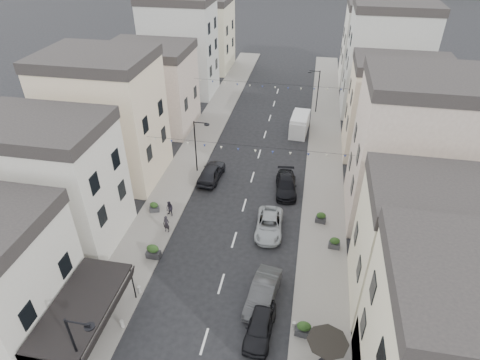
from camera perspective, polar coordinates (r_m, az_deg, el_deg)
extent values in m
cube|color=slate|center=(49.16, -5.78, 5.15)|extent=(4.00, 76.00, 0.12)
cube|color=slate|center=(47.53, 11.93, 3.47)|extent=(4.00, 76.00, 0.12)
cube|color=black|center=(27.92, -21.68, -16.13)|extent=(3.60, 7.50, 0.15)
cube|color=black|center=(27.52, -18.08, -17.68)|extent=(0.34, 7.50, 0.99)
cylinder|color=black|center=(30.31, -14.96, -14.02)|extent=(0.10, 0.10, 3.20)
cube|color=beige|center=(35.71, -25.07, -0.99)|extent=(10.00, 7.00, 10.00)
cube|color=#262323|center=(33.19, -27.33, 6.83)|extent=(10.20, 7.14, 1.00)
cube|color=beige|center=(42.48, -18.40, 7.69)|extent=(10.00, 8.00, 12.00)
cube|color=#262323|center=(40.24, -20.09, 15.99)|extent=(10.20, 8.16, 1.00)
cube|color=#AC988B|center=(52.84, -12.38, 12.26)|extent=(10.00, 8.00, 9.50)
cube|color=#262323|center=(51.21, -13.12, 17.71)|extent=(10.20, 8.16, 1.00)
cube|color=#B0B0AB|center=(62.93, -8.51, 17.81)|extent=(10.00, 7.00, 13.00)
cube|color=beige|center=(74.26, -5.46, 19.66)|extent=(10.00, 9.00, 11.00)
cube|color=beige|center=(30.00, 26.10, -9.80)|extent=(10.00, 7.00, 9.00)
cube|color=#262323|center=(27.10, 28.69, -2.02)|extent=(10.20, 7.14, 1.00)
cube|color=#AC988B|center=(36.90, 23.76, 2.83)|extent=(10.00, 8.00, 12.50)
cube|color=#262323|center=(34.27, 26.35, 12.52)|extent=(10.20, 8.16, 1.00)
cube|color=beige|center=(47.97, 21.09, 8.82)|extent=(10.00, 7.00, 10.00)
cube|color=#262323|center=(46.12, 22.51, 14.98)|extent=(10.20, 7.14, 1.00)
cube|color=#B0B0AB|center=(58.50, 19.97, 15.24)|extent=(10.00, 8.00, 13.50)
cube|color=#262323|center=(56.84, 21.47, 22.12)|extent=(10.20, 8.16, 1.00)
cube|color=beige|center=(70.19, 18.72, 17.51)|extent=(10.00, 9.00, 11.50)
cube|color=#262323|center=(68.87, 19.73, 22.46)|extent=(10.20, 9.18, 1.00)
cylinder|color=black|center=(26.88, 12.01, -23.21)|extent=(0.06, 0.06, 2.30)
cone|color=black|center=(25.98, 12.31, -21.88)|extent=(2.50, 2.50, 0.55)
cylinder|color=black|center=(26.03, -22.10, -21.91)|extent=(0.14, 0.14, 6.00)
cylinder|color=black|center=(23.48, -22.13, -18.31)|extent=(1.40, 0.10, 0.10)
cylinder|color=black|center=(23.31, -20.61, -18.94)|extent=(0.56, 0.56, 0.08)
cylinder|color=black|center=(42.36, -6.34, 4.64)|extent=(0.14, 0.14, 6.00)
cylinder|color=black|center=(40.85, -5.64, 8.11)|extent=(1.40, 0.10, 0.10)
cylinder|color=black|center=(40.75, -4.74, 7.86)|extent=(0.56, 0.56, 0.08)
cylinder|color=black|center=(57.10, 11.00, 12.17)|extent=(0.14, 0.14, 6.00)
cylinder|color=black|center=(56.11, 10.59, 14.99)|extent=(1.40, 0.10, 0.10)
cylinder|color=black|center=(56.16, 9.89, 14.91)|extent=(0.56, 0.56, 0.08)
cylinder|color=gray|center=(29.79, -16.41, -19.01)|extent=(0.26, 0.26, 0.60)
cylinder|color=gray|center=(31.43, -14.10, -14.86)|extent=(0.26, 0.26, 0.60)
cylinder|color=gray|center=(28.85, 7.66, -19.82)|extent=(0.26, 0.26, 0.60)
cylinder|color=black|center=(36.23, 0.95, 4.91)|extent=(19.00, 0.02, 0.02)
cone|color=beige|center=(38.56, -11.98, 5.72)|extent=(0.28, 0.28, 0.24)
cone|color=navy|center=(38.05, -9.74, 5.44)|extent=(0.28, 0.28, 0.24)
cone|color=beige|center=(37.61, -7.44, 5.16)|extent=(0.28, 0.28, 0.24)
cone|color=navy|center=(37.21, -5.10, 4.88)|extent=(0.28, 0.28, 0.24)
cone|color=beige|center=(36.88, -2.71, 4.61)|extent=(0.28, 0.28, 0.24)
cone|color=navy|center=(36.59, -0.29, 4.36)|extent=(0.28, 0.28, 0.24)
cone|color=beige|center=(36.36, 2.17, 4.13)|extent=(0.28, 0.28, 0.24)
cone|color=navy|center=(36.19, 4.65, 3.92)|extent=(0.28, 0.28, 0.24)
cone|color=beige|center=(36.08, 7.16, 3.74)|extent=(0.28, 0.28, 0.24)
cone|color=navy|center=(36.02, 9.68, 3.57)|extent=(0.28, 0.28, 0.24)
cone|color=beige|center=(36.03, 12.20, 3.41)|extent=(0.28, 0.28, 0.24)
cone|color=navy|center=(36.10, 14.71, 3.26)|extent=(0.28, 0.28, 0.24)
cylinder|color=black|center=(50.69, 4.13, 13.54)|extent=(19.00, 0.02, 0.02)
cone|color=beige|center=(52.38, -5.66, 13.92)|extent=(0.28, 0.28, 0.24)
cone|color=navy|center=(52.01, -3.92, 13.76)|extent=(0.28, 0.28, 0.24)
cone|color=beige|center=(51.68, -2.17, 13.59)|extent=(0.28, 0.28, 0.24)
cone|color=navy|center=(51.40, -0.40, 13.41)|extent=(0.28, 0.28, 0.24)
cone|color=beige|center=(51.15, 1.39, 13.25)|extent=(0.28, 0.28, 0.24)
cone|color=navy|center=(50.95, 3.20, 13.09)|extent=(0.28, 0.28, 0.24)
cone|color=beige|center=(50.78, 5.01, 12.95)|extent=(0.28, 0.28, 0.24)
cone|color=navy|center=(50.66, 6.84, 12.81)|extent=(0.28, 0.28, 0.24)
cone|color=beige|center=(50.58, 8.67, 12.69)|extent=(0.28, 0.28, 0.24)
cone|color=navy|center=(50.54, 10.50, 12.57)|extent=(0.28, 0.28, 0.24)
cone|color=beige|center=(50.55, 12.34, 12.46)|extent=(0.28, 0.28, 0.24)
cone|color=navy|center=(50.60, 14.17, 12.34)|extent=(0.28, 0.28, 0.24)
imported|color=black|center=(28.24, 2.85, -20.03)|extent=(1.97, 4.39, 1.46)
imported|color=#343437|center=(29.90, 3.28, -15.70)|extent=(2.36, 5.06, 1.61)
imported|color=#9A9EA2|center=(35.43, 4.17, -6.38)|extent=(2.56, 5.10, 1.39)
imported|color=black|center=(40.47, 6.56, -0.70)|extent=(2.56, 5.18, 1.45)
imported|color=black|center=(42.05, -4.10, 1.11)|extent=(2.32, 5.06, 1.68)
cube|color=silver|center=(51.97, 8.49, 7.87)|extent=(2.39, 5.29, 2.15)
cube|color=silver|center=(50.91, 8.50, 8.70)|extent=(2.22, 3.57, 0.54)
cylinder|color=black|center=(50.63, 7.17, 6.36)|extent=(0.32, 0.77, 0.75)
cylinder|color=black|center=(50.49, 9.10, 6.11)|extent=(0.32, 0.77, 0.75)
cylinder|color=black|center=(54.08, 7.78, 8.18)|extent=(0.32, 0.77, 0.75)
cylinder|color=black|center=(53.95, 9.60, 7.95)|extent=(0.32, 0.77, 0.75)
imported|color=black|center=(35.63, -10.42, -6.19)|extent=(0.62, 0.44, 1.63)
imported|color=#221F29|center=(37.37, -9.96, -4.05)|extent=(0.90, 0.80, 1.54)
cube|color=#2B2A2D|center=(33.80, -12.19, -10.29)|extent=(1.16, 0.66, 0.57)
ellipsoid|color=#193213|center=(33.37, -12.32, -9.52)|extent=(1.01, 0.64, 0.73)
cube|color=#303133|center=(38.47, -12.07, -4.09)|extent=(1.02, 0.77, 0.45)
ellipsoid|color=#193213|center=(38.17, -12.15, -3.50)|extent=(0.80, 0.51, 0.58)
cube|color=#29292B|center=(28.68, 8.98, -20.56)|extent=(1.15, 0.74, 0.54)
ellipsoid|color=#193213|center=(28.20, 9.10, -19.85)|extent=(0.95, 0.61, 0.69)
cube|color=#313134|center=(34.79, 13.23, -9.04)|extent=(0.99, 0.60, 0.48)
ellipsoid|color=#193213|center=(34.44, 13.34, -8.41)|extent=(0.84, 0.53, 0.61)
cube|color=#2B2A2D|center=(37.11, 11.39, -5.59)|extent=(1.00, 0.63, 0.47)
ellipsoid|color=#193213|center=(36.79, 11.48, -4.96)|extent=(0.84, 0.53, 0.61)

